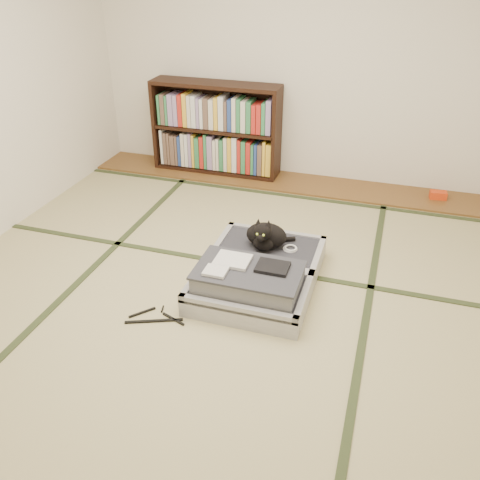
% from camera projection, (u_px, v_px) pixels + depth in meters
% --- Properties ---
extents(floor, '(4.50, 4.50, 0.00)m').
position_uv_depth(floor, '(218.00, 295.00, 3.50)').
color(floor, tan).
rests_on(floor, ground).
extents(wood_strip, '(4.00, 0.50, 0.02)m').
position_uv_depth(wood_strip, '(284.00, 182.00, 5.14)').
color(wood_strip, brown).
rests_on(wood_strip, ground).
extents(red_item, '(0.16, 0.10, 0.07)m').
position_uv_depth(red_item, '(438.00, 195.00, 4.76)').
color(red_item, red).
rests_on(red_item, wood_strip).
extents(room_shell, '(4.50, 4.50, 4.50)m').
position_uv_depth(room_shell, '(212.00, 78.00, 2.76)').
color(room_shell, white).
rests_on(room_shell, ground).
extents(tatami_borders, '(4.00, 4.50, 0.01)m').
position_uv_depth(tatami_borders, '(239.00, 258.00, 3.91)').
color(tatami_borders, '#2D381E').
rests_on(tatami_borders, ground).
extents(bookcase, '(1.31, 0.30, 0.92)m').
position_uv_depth(bookcase, '(216.00, 130.00, 5.17)').
color(bookcase, black).
rests_on(bookcase, wood_strip).
extents(suitcase, '(0.78, 1.04, 0.31)m').
position_uv_depth(suitcase, '(257.00, 274.00, 3.52)').
color(suitcase, '#AAAAAF').
rests_on(suitcase, floor).
extents(cat, '(0.35, 0.35, 0.28)m').
position_uv_depth(cat, '(266.00, 236.00, 3.69)').
color(cat, black).
rests_on(cat, suitcase).
extents(cable_coil, '(0.11, 0.11, 0.03)m').
position_uv_depth(cable_coil, '(290.00, 248.00, 3.72)').
color(cable_coil, white).
rests_on(cable_coil, suitcase).
extents(hanger, '(0.38, 0.24, 0.01)m').
position_uv_depth(hanger, '(156.00, 318.00, 3.27)').
color(hanger, black).
rests_on(hanger, floor).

